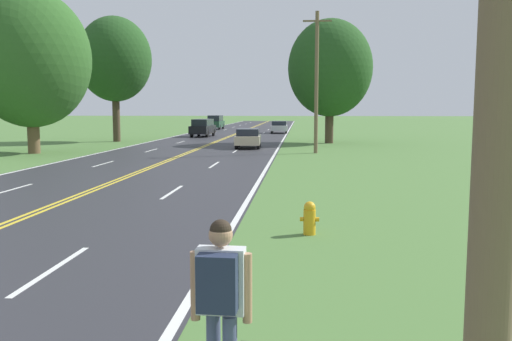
# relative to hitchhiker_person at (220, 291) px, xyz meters

# --- Properties ---
(hitchhiker_person) EXTENTS (0.61, 0.45, 1.81)m
(hitchhiker_person) POSITION_rel_hitchhiker_person_xyz_m (0.00, 0.00, 0.00)
(hitchhiker_person) COLOR #475175
(hitchhiker_person) RESTS_ON ground
(fire_hydrant) EXTENTS (0.44, 0.28, 0.77)m
(fire_hydrant) POSITION_rel_hitchhiker_person_xyz_m (0.98, 7.17, -0.72)
(fire_hydrant) COLOR gold
(fire_hydrant) RESTS_ON ground
(utility_pole_midground) EXTENTS (1.80, 0.24, 8.91)m
(utility_pole_midground) POSITION_rel_hitchhiker_person_xyz_m (1.69, 29.88, 3.51)
(utility_pole_midground) COLOR brown
(utility_pole_midground) RESTS_ON ground
(tree_left_verge) EXTENTS (6.25, 6.25, 10.63)m
(tree_left_verge) POSITION_rel_hitchhiker_person_xyz_m (-15.16, 40.62, 5.89)
(tree_left_verge) COLOR #473828
(tree_left_verge) RESTS_ON ground
(tree_behind_sign) EXTENTS (6.85, 6.85, 10.08)m
(tree_behind_sign) POSITION_rel_hitchhiker_person_xyz_m (3.05, 39.99, 5.01)
(tree_behind_sign) COLOR #473828
(tree_behind_sign) RESTS_ON ground
(tree_mid_treeline) EXTENTS (7.49, 7.49, 10.28)m
(tree_mid_treeline) POSITION_rel_hitchhiker_person_xyz_m (-16.25, 28.15, 4.85)
(tree_mid_treeline) COLOR brown
(tree_mid_treeline) RESTS_ON ground
(car_champagne_hatchback_mid_near) EXTENTS (1.94, 4.17, 1.41)m
(car_champagne_hatchback_mid_near) POSITION_rel_hitchhiker_person_xyz_m (-3.08, 33.98, -0.34)
(car_champagne_hatchback_mid_near) COLOR black
(car_champagne_hatchback_mid_near) RESTS_ON ground
(car_black_suv_mid_far) EXTENTS (1.98, 4.95, 1.77)m
(car_black_suv_mid_far) POSITION_rel_hitchhiker_person_xyz_m (-9.22, 49.33, -0.16)
(car_black_suv_mid_far) COLOR black
(car_black_suv_mid_far) RESTS_ON ground
(car_silver_hatchback_receding) EXTENTS (1.91, 3.89, 1.40)m
(car_silver_hatchback_receding) POSITION_rel_hitchhiker_person_xyz_m (-1.80, 57.56, -0.35)
(car_silver_hatchback_receding) COLOR black
(car_silver_hatchback_receding) RESTS_ON ground
(car_dark_green_suv_distant) EXTENTS (1.92, 4.66, 1.90)m
(car_dark_green_suv_distant) POSITION_rel_hitchhiker_person_xyz_m (-11.01, 68.69, -0.12)
(car_dark_green_suv_distant) COLOR black
(car_dark_green_suv_distant) RESTS_ON ground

